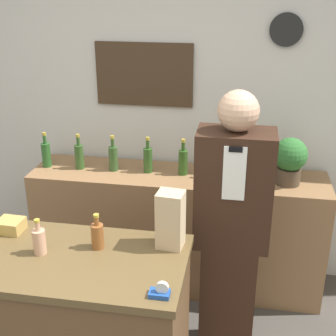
{
  "coord_description": "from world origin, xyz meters",
  "views": [
    {
      "loc": [
        0.52,
        -1.34,
        2.23
      ],
      "look_at": [
        0.1,
        1.09,
        1.2
      ],
      "focal_mm": 50.0,
      "sensor_mm": 36.0,
      "label": 1
    }
  ],
  "objects": [
    {
      "name": "shelf_bottle_6",
      "position": [
        0.61,
        1.69,
        1.0
      ],
      "size": [
        0.07,
        0.07,
        0.26
      ],
      "color": "#2C4F27",
      "rests_on": "back_shelf"
    },
    {
      "name": "display_counter",
      "position": [
        -0.28,
        0.49,
        0.48
      ],
      "size": [
        1.14,
        0.62,
        0.95
      ],
      "color": "brown",
      "rests_on": "ground_plane"
    },
    {
      "name": "shelf_bottle_1",
      "position": [
        -0.66,
        1.69,
        1.0
      ],
      "size": [
        0.07,
        0.07,
        0.26
      ],
      "color": "#325424",
      "rests_on": "back_shelf"
    },
    {
      "name": "counter_bottle_2",
      "position": [
        -0.17,
        0.6,
        1.03
      ],
      "size": [
        0.06,
        0.06,
        0.19
      ],
      "color": "brown",
      "rests_on": "display_counter"
    },
    {
      "name": "shelf_bottle_5",
      "position": [
        0.36,
        1.7,
        1.0
      ],
      "size": [
        0.07,
        0.07,
        0.26
      ],
      "color": "#31552B",
      "rests_on": "back_shelf"
    },
    {
      "name": "shelf_bottle_4",
      "position": [
        0.1,
        1.71,
        1.0
      ],
      "size": [
        0.07,
        0.07,
        0.26
      ],
      "color": "#2C501D",
      "rests_on": "back_shelf"
    },
    {
      "name": "shelf_bottle_2",
      "position": [
        -0.41,
        1.7,
        1.0
      ],
      "size": [
        0.07,
        0.07,
        0.26
      ],
      "color": "#325327",
      "rests_on": "back_shelf"
    },
    {
      "name": "paper_bag",
      "position": [
        0.19,
        0.67,
        1.1
      ],
      "size": [
        0.14,
        0.13,
        0.3
      ],
      "color": "tan",
      "rests_on": "display_counter"
    },
    {
      "name": "shelf_bottle_0",
      "position": [
        -0.92,
        1.69,
        1.0
      ],
      "size": [
        0.07,
        0.07,
        0.26
      ],
      "color": "#285925",
      "rests_on": "back_shelf"
    },
    {
      "name": "counter_bottle_1",
      "position": [
        -0.44,
        0.5,
        1.03
      ],
      "size": [
        0.06,
        0.06,
        0.19
      ],
      "color": "tan",
      "rests_on": "display_counter"
    },
    {
      "name": "back_shelf",
      "position": [
        0.07,
        1.7,
        0.45
      ],
      "size": [
        2.13,
        0.48,
        0.9
      ],
      "color": "#8E6642",
      "rests_on": "ground_plane"
    },
    {
      "name": "tape_dispenser",
      "position": [
        0.21,
        0.27,
        0.98
      ],
      "size": [
        0.09,
        0.06,
        0.07
      ],
      "color": "#1E4799",
      "rests_on": "display_counter"
    },
    {
      "name": "shelf_bottle_3",
      "position": [
        -0.15,
        1.71,
        1.0
      ],
      "size": [
        0.07,
        0.07,
        0.26
      ],
      "color": "#2D5120",
      "rests_on": "back_shelf"
    },
    {
      "name": "back_wall",
      "position": [
        -0.0,
        2.0,
        1.35
      ],
      "size": [
        5.2,
        0.09,
        2.7
      ],
      "color": "silver",
      "rests_on": "ground_plane"
    },
    {
      "name": "shopkeeper",
      "position": [
        0.48,
        1.04,
        0.84
      ],
      "size": [
        0.43,
        0.27,
        1.69
      ],
      "color": "#331E14",
      "rests_on": "ground_plane"
    },
    {
      "name": "potted_plant",
      "position": [
        0.83,
        1.67,
        1.09
      ],
      "size": [
        0.23,
        0.23,
        0.33
      ],
      "color": "#4C3D2D",
      "rests_on": "back_shelf"
    },
    {
      "name": "gift_box",
      "position": [
        -0.68,
        0.67,
        0.99
      ],
      "size": [
        0.14,
        0.12,
        0.07
      ],
      "color": "tan",
      "rests_on": "display_counter"
    }
  ]
}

